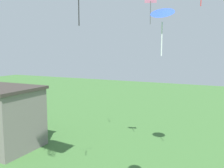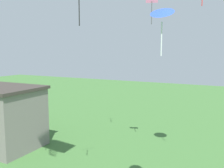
% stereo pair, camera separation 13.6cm
% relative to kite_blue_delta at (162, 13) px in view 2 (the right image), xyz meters
% --- Properties ---
extents(kite_blue_delta, '(0.97, 0.89, 1.93)m').
position_rel_kite_blue_delta_xyz_m(kite_blue_delta, '(0.00, 0.00, 0.00)').
color(kite_blue_delta, blue).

